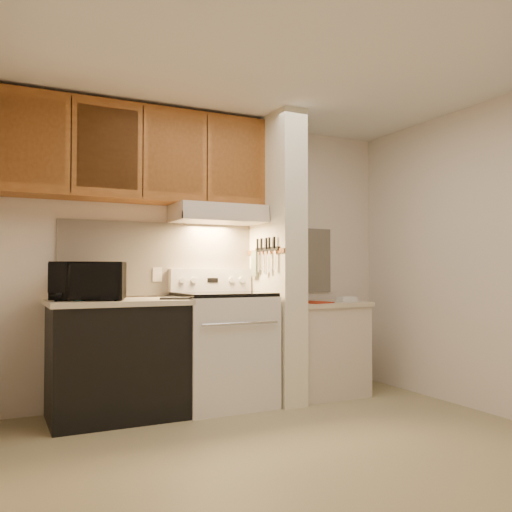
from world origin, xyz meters
TOP-DOWN VIEW (x-y plane):
  - floor at (0.00, 0.00)m, footprint 3.60×3.60m
  - ceiling at (0.00, 0.00)m, footprint 3.60×3.60m
  - wall_back at (0.00, 1.50)m, footprint 3.60×2.50m
  - wall_right at (1.80, 0.00)m, footprint 0.02×3.00m
  - backsplash at (0.00, 1.49)m, footprint 2.60×0.02m
  - range_body at (0.00, 1.16)m, footprint 0.76×0.65m
  - oven_window at (0.00, 0.84)m, footprint 0.50×0.01m
  - oven_handle at (0.00, 0.80)m, footprint 0.65×0.02m
  - cooktop at (0.00, 1.16)m, footprint 0.74×0.64m
  - range_backguard at (0.00, 1.44)m, footprint 0.76×0.08m
  - range_display at (0.00, 1.40)m, footprint 0.10×0.01m
  - range_knob_left_outer at (-0.28, 1.40)m, footprint 0.05×0.02m
  - range_knob_left_inner at (-0.18, 1.40)m, footprint 0.05×0.02m
  - range_knob_right_inner at (0.18, 1.40)m, footprint 0.05×0.02m
  - range_knob_right_outer at (0.28, 1.40)m, footprint 0.05×0.02m
  - dishwasher_front at (-0.88, 1.17)m, footprint 1.00×0.63m
  - left_countertop at (-0.88, 1.17)m, footprint 1.04×0.67m
  - spoon_rest at (-0.48, 0.97)m, footprint 0.24×0.16m
  - teal_jar at (-1.18, 1.06)m, footprint 0.10×0.10m
  - outlet at (-0.48, 1.48)m, footprint 0.08×0.01m
  - microwave at (-1.10, 1.15)m, footprint 0.60×0.50m
  - partition_pillar at (0.51, 1.15)m, footprint 0.22×0.70m
  - pillar_trim at (0.39, 1.15)m, footprint 0.01×0.70m
  - knife_strip at (0.39, 1.10)m, footprint 0.02×0.42m
  - knife_blade_a at (0.38, 0.93)m, footprint 0.01×0.03m
  - knife_handle_a at (0.38, 0.94)m, footprint 0.02×0.02m
  - knife_blade_b at (0.38, 1.03)m, footprint 0.01×0.04m
  - knife_handle_b at (0.38, 1.03)m, footprint 0.02×0.02m
  - knife_blade_c at (0.38, 1.10)m, footprint 0.01×0.04m
  - knife_handle_c at (0.38, 1.09)m, footprint 0.02×0.02m
  - knife_blade_d at (0.38, 1.18)m, footprint 0.01×0.04m
  - knife_handle_d at (0.38, 1.18)m, footprint 0.02×0.02m
  - knife_blade_e at (0.38, 1.25)m, footprint 0.01×0.04m
  - knife_handle_e at (0.38, 1.26)m, footprint 0.02×0.02m
  - oven_mitt at (0.38, 1.32)m, footprint 0.03×0.10m
  - right_cab_base at (0.97, 1.15)m, footprint 0.70×0.60m
  - right_countertop at (0.97, 1.15)m, footprint 0.74×0.64m
  - red_folder at (0.79, 1.00)m, footprint 0.29×0.35m
  - white_box at (1.19, 1.05)m, footprint 0.16×0.11m
  - range_hood at (0.00, 1.28)m, footprint 0.78×0.44m
  - hood_lip at (0.00, 1.07)m, footprint 0.78×0.04m
  - upper_cabinets at (-0.69, 1.32)m, footprint 2.18×0.33m
  - cab_door_a at (-1.51, 1.17)m, footprint 0.46×0.01m
  - cab_gap_a at (-1.23, 1.16)m, footprint 0.01×0.01m
  - cab_door_b at (-0.96, 1.17)m, footprint 0.46×0.01m
  - cab_gap_b at (-0.69, 1.16)m, footprint 0.01×0.01m
  - cab_door_c at (-0.42, 1.17)m, footprint 0.46×0.01m
  - cab_gap_c at (-0.14, 1.16)m, footprint 0.01×0.01m
  - cab_door_d at (0.13, 1.17)m, footprint 0.46×0.01m

SIDE VIEW (x-z plane):
  - floor at x=0.00m, z-range 0.00..0.00m
  - right_cab_base at x=0.97m, z-range 0.00..0.81m
  - dishwasher_front at x=-0.88m, z-range 0.00..0.87m
  - range_body at x=0.00m, z-range 0.00..0.92m
  - oven_window at x=0.00m, z-range 0.35..0.65m
  - oven_handle at x=0.00m, z-range 0.71..0.73m
  - right_countertop at x=0.97m, z-range 0.81..0.85m
  - red_folder at x=0.79m, z-range 0.85..0.86m
  - white_box at x=1.19m, z-range 0.85..0.89m
  - left_countertop at x=-0.88m, z-range 0.87..0.91m
  - spoon_rest at x=-0.48m, z-range 0.91..0.93m
  - cooktop at x=0.00m, z-range 0.92..0.95m
  - teal_jar at x=-1.18m, z-range 0.91..1.01m
  - range_backguard at x=0.00m, z-range 0.95..1.15m
  - range_display at x=0.00m, z-range 1.03..1.07m
  - range_knob_left_outer at x=-0.28m, z-range 1.03..1.07m
  - range_knob_left_inner at x=-0.18m, z-range 1.03..1.07m
  - range_knob_right_inner at x=0.18m, z-range 1.03..1.07m
  - range_knob_right_outer at x=0.28m, z-range 1.03..1.07m
  - microwave at x=-1.10m, z-range 0.91..1.20m
  - outlet at x=-0.48m, z-range 1.04..1.16m
  - oven_mitt at x=0.38m, z-range 1.08..1.31m
  - knife_blade_c at x=0.38m, z-range 1.10..1.30m
  - knife_blade_b at x=0.38m, z-range 1.12..1.30m
  - knife_blade_e at x=0.38m, z-range 1.12..1.30m
  - knife_blade_a at x=0.38m, z-range 1.14..1.30m
  - knife_blade_d at x=0.38m, z-range 1.14..1.30m
  - backsplash at x=0.00m, z-range 0.92..1.55m
  - wall_back at x=0.00m, z-range 1.24..1.26m
  - wall_right at x=1.80m, z-range 0.00..2.50m
  - partition_pillar at x=0.51m, z-range 0.00..2.50m
  - pillar_trim at x=0.39m, z-range 1.28..1.32m
  - knife_strip at x=0.39m, z-range 1.30..1.34m
  - knife_handle_a at x=0.38m, z-range 1.32..1.42m
  - knife_handle_b at x=0.38m, z-range 1.32..1.42m
  - knife_handle_c at x=0.38m, z-range 1.32..1.42m
  - knife_handle_d at x=0.38m, z-range 1.32..1.42m
  - knife_handle_e at x=0.38m, z-range 1.32..1.42m
  - hood_lip at x=0.00m, z-range 1.55..1.61m
  - range_hood at x=0.00m, z-range 1.55..1.70m
  - upper_cabinets at x=-0.69m, z-range 1.70..2.47m
  - cab_door_a at x=-1.51m, z-range 1.77..2.40m
  - cab_gap_a at x=-1.23m, z-range 1.72..2.45m
  - cab_door_b at x=-0.96m, z-range 1.77..2.40m
  - cab_gap_b at x=-0.69m, z-range 1.72..2.45m
  - cab_door_c at x=-0.42m, z-range 1.77..2.40m
  - cab_gap_c at x=-0.14m, z-range 1.72..2.45m
  - cab_door_d at x=0.13m, z-range 1.77..2.40m
  - ceiling at x=0.00m, z-range 2.50..2.50m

